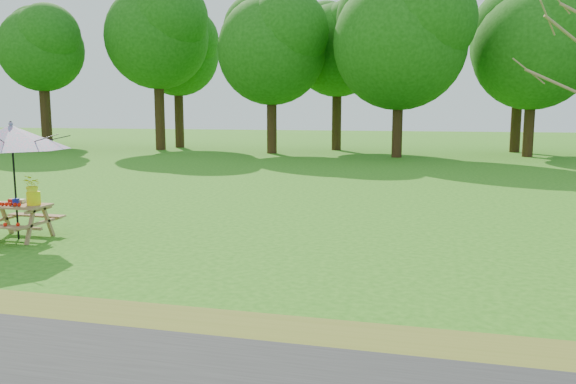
# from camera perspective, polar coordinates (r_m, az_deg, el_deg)

# --- Properties ---
(ground) EXTENTS (120.00, 120.00, 0.00)m
(ground) POSITION_cam_1_polar(r_m,az_deg,el_deg) (10.41, -18.68, -5.76)
(ground) COLOR #296F15
(ground) RESTS_ON ground
(treeline) EXTENTS (60.00, 12.00, 16.00)m
(treeline) POSITION_cam_1_polar(r_m,az_deg,el_deg) (31.46, 3.84, 18.45)
(treeline) COLOR #17510D
(treeline) RESTS_ON ground
(picnic_table) EXTENTS (1.20, 1.32, 0.67)m
(picnic_table) POSITION_cam_1_polar(r_m,az_deg,el_deg) (11.93, -25.78, -2.78)
(picnic_table) COLOR #906341
(picnic_table) RESTS_ON ground
(patio_umbrella) EXTENTS (2.58, 2.58, 2.25)m
(patio_umbrella) POSITION_cam_1_polar(r_m,az_deg,el_deg) (11.75, -26.27, 5.01)
(patio_umbrella) COLOR black
(patio_umbrella) RESTS_ON ground
(produce_bins) EXTENTS (0.30, 0.40, 0.13)m
(produce_bins) POSITION_cam_1_polar(r_m,az_deg,el_deg) (11.91, -25.88, -0.87)
(produce_bins) COLOR #B31B0E
(produce_bins) RESTS_ON picnic_table
(tomatoes_row) EXTENTS (0.77, 0.13, 0.07)m
(tomatoes_row) POSITION_cam_1_polar(r_m,az_deg,el_deg) (11.83, -27.00, -1.09)
(tomatoes_row) COLOR red
(tomatoes_row) RESTS_ON picnic_table
(flower_bucket) EXTENTS (0.43, 0.41, 0.57)m
(flower_bucket) POSITION_cam_1_polar(r_m,az_deg,el_deg) (11.65, -24.49, 0.28)
(flower_bucket) COLOR #FFF10D
(flower_bucket) RESTS_ON picnic_table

